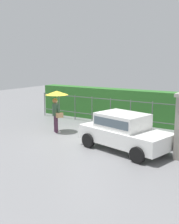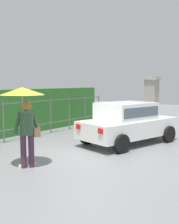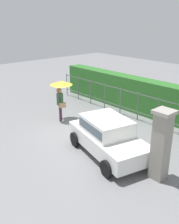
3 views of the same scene
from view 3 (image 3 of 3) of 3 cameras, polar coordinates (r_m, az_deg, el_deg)
The scene contains 6 objects.
ground_plane at distance 11.92m, azimuth -1.90°, elevation -4.76°, with size 40.00×40.00×0.00m, color slate.
car at distance 9.92m, azimuth 4.03°, elevation -5.16°, with size 3.98×2.54×1.48m.
pedestrian at distance 13.01m, azimuth -6.42°, elevation 4.81°, with size 1.13×1.13×2.07m.
gate_pillar at distance 8.58m, azimuth 15.69°, elevation -7.01°, with size 0.60×0.60×2.42m.
fence_section at distance 13.69m, azimuth 8.81°, elevation 2.13°, with size 10.96×0.05×1.50m.
hedge_row at distance 14.48m, azimuth 11.62°, elevation 3.49°, with size 11.91×0.90×1.90m, color #2D6B28.
Camera 3 is at (8.29, -6.89, 5.10)m, focal length 40.91 mm.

